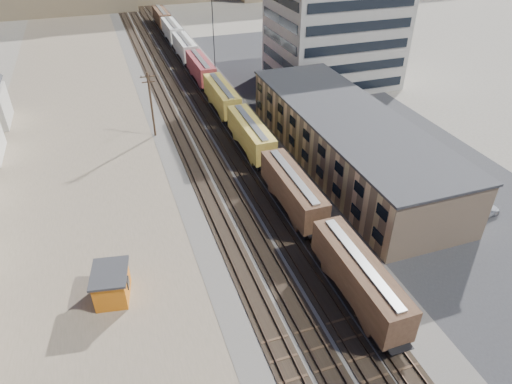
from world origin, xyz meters
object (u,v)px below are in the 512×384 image
object	(u,v)px
maintenance_shed	(112,284)
parked_car_blue	(344,95)
freight_train	(210,81)
parked_car_silver	(483,211)
utility_pole_north	(151,103)

from	to	relation	value
maintenance_shed	parked_car_blue	xyz separation A→B (m)	(43.62, 36.12, -0.82)
freight_train	maintenance_shed	distance (m)	50.21
parked_car_silver	parked_car_blue	world-z (taller)	parked_car_blue
freight_train	parked_car_silver	xyz separation A→B (m)	(20.39, -46.60, -2.13)
utility_pole_north	maintenance_shed	distance (m)	33.79
freight_train	utility_pole_north	world-z (taller)	utility_pole_north
utility_pole_north	parked_car_blue	bearing A→B (deg)	6.10
maintenance_shed	parked_car_blue	distance (m)	56.63
utility_pole_north	maintenance_shed	size ratio (longest dim) A/B	2.13
utility_pole_north	parked_car_blue	size ratio (longest dim) A/B	1.85
utility_pole_north	parked_car_silver	world-z (taller)	utility_pole_north
freight_train	maintenance_shed	xyz separation A→B (m)	(-21.14, -45.53, -1.22)
freight_train	parked_car_silver	bearing A→B (deg)	-66.36
utility_pole_north	parked_car_silver	distance (m)	47.02
freight_train	maintenance_shed	bearing A→B (deg)	-114.91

